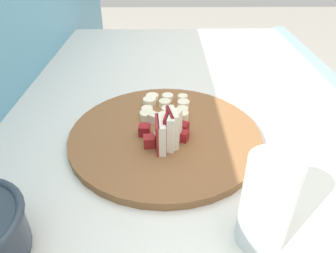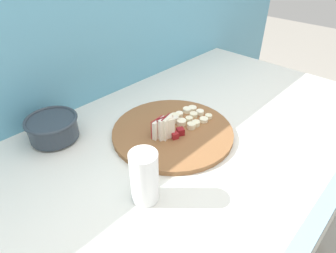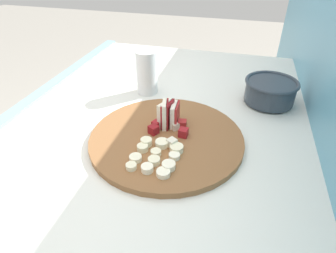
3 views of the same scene
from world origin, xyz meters
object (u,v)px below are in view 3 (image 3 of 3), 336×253
cutting_board (166,138)px  ceramic_bowl (270,90)px  apple_wedge_fan (168,115)px  apple_dice_pile (170,130)px  banana_slice_rows (157,155)px  small_jar (147,72)px

cutting_board → ceramic_bowl: 0.35m
apple_wedge_fan → apple_dice_pile: (0.03, 0.01, -0.02)m
apple_wedge_fan → ceramic_bowl: 0.32m
apple_wedge_fan → banana_slice_rows: (0.12, 0.01, -0.03)m
apple_dice_pile → small_jar: (-0.21, -0.13, 0.04)m
apple_wedge_fan → banana_slice_rows: size_ratio=0.58×
ceramic_bowl → cutting_board: bearing=-43.1°
apple_wedge_fan → apple_dice_pile: apple_wedge_fan is taller
small_jar → ceramic_bowl: bearing=94.3°
banana_slice_rows → ceramic_bowl: size_ratio=0.78×
cutting_board → apple_dice_pile: size_ratio=3.60×
apple_dice_pile → ceramic_bowl: bearing=136.2°
apple_wedge_fan → small_jar: bearing=-147.7°
banana_slice_rows → ceramic_bowl: bearing=144.8°
banana_slice_rows → small_jar: small_jar is taller
apple_wedge_fan → apple_dice_pile: size_ratio=0.67×
banana_slice_rows → small_jar: bearing=-158.2°
ceramic_bowl → small_jar: 0.36m
apple_wedge_fan → ceramic_bowl: size_ratio=0.46×
apple_wedge_fan → ceramic_bowl: apple_wedge_fan is taller
cutting_board → apple_dice_pile: bearing=153.5°
apple_dice_pile → ceramic_bowl: 0.33m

